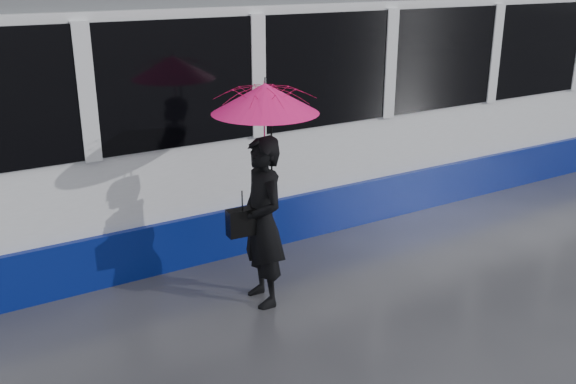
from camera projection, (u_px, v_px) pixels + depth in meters
ground at (295, 294)px, 7.10m from camera, size 90.00×90.00×0.00m
rails at (202, 221)px, 9.11m from camera, size 34.00×1.51×0.02m
woman at (262, 222)px, 6.67m from camera, size 0.49×0.70×1.83m
umbrella at (265, 119)px, 6.33m from camera, size 1.15×1.15×1.23m
handbag at (243, 222)px, 6.56m from camera, size 0.34×0.17×0.46m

